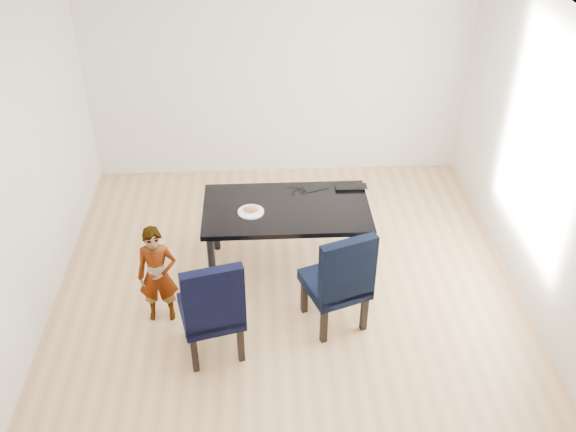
{
  "coord_description": "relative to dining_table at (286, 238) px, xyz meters",
  "views": [
    {
      "loc": [
        -0.25,
        -4.61,
        4.16
      ],
      "look_at": [
        0.0,
        0.2,
        0.85
      ],
      "focal_mm": 40.0,
      "sensor_mm": 36.0,
      "label": 1
    }
  ],
  "objects": [
    {
      "name": "plate",
      "position": [
        -0.34,
        -0.08,
        0.38
      ],
      "size": [
        0.32,
        0.32,
        0.01
      ],
      "primitive_type": "cylinder",
      "rotation": [
        0.0,
        0.0,
        0.38
      ],
      "color": "white",
      "rests_on": "dining_table"
    },
    {
      "name": "chair_right",
      "position": [
        0.39,
        -0.78,
        0.15
      ],
      "size": [
        0.65,
        0.67,
        1.05
      ],
      "primitive_type": "cube",
      "rotation": [
        0.0,
        0.0,
        0.35
      ],
      "color": "black",
      "rests_on": "floor"
    },
    {
      "name": "chair_left",
      "position": [
        -0.69,
        -1.08,
        0.14
      ],
      "size": [
        0.61,
        0.63,
        1.04
      ],
      "primitive_type": "cube",
      "rotation": [
        0.0,
        0.0,
        0.25
      ],
      "color": "black",
      "rests_on": "floor"
    },
    {
      "name": "wall_left",
      "position": [
        -2.25,
        -0.5,
        0.98
      ],
      "size": [
        0.01,
        5.0,
        2.7
      ],
      "primitive_type": "cube",
      "color": "white",
      "rests_on": "ground"
    },
    {
      "name": "sandwich",
      "position": [
        -0.34,
        -0.08,
        0.42
      ],
      "size": [
        0.16,
        0.08,
        0.06
      ],
      "primitive_type": "ellipsoid",
      "rotation": [
        0.0,
        0.0,
        -0.04
      ],
      "color": "#C56F46",
      "rests_on": "plate"
    },
    {
      "name": "cable_tangle",
      "position": [
        0.14,
        0.25,
        0.38
      ],
      "size": [
        0.15,
        0.15,
        0.01
      ],
      "primitive_type": "torus",
      "rotation": [
        0.0,
        0.0,
        -0.0
      ],
      "color": "black",
      "rests_on": "dining_table"
    },
    {
      "name": "floor",
      "position": [
        0.0,
        -0.5,
        -0.38
      ],
      "size": [
        4.5,
        5.0,
        0.01
      ],
      "primitive_type": "cube",
      "color": "tan",
      "rests_on": "ground"
    },
    {
      "name": "dining_table",
      "position": [
        0.0,
        0.0,
        0.0
      ],
      "size": [
        1.6,
        0.9,
        0.75
      ],
      "primitive_type": "cube",
      "color": "black",
      "rests_on": "floor"
    },
    {
      "name": "child",
      "position": [
        -1.18,
        -0.65,
        0.12
      ],
      "size": [
        0.37,
        0.25,
        0.99
      ],
      "primitive_type": "imported",
      "rotation": [
        0.0,
        0.0,
        0.02
      ],
      "color": "orange",
      "rests_on": "floor"
    },
    {
      "name": "wall_front",
      "position": [
        0.0,
        -3.0,
        0.98
      ],
      "size": [
        4.5,
        0.01,
        2.7
      ],
      "primitive_type": "cube",
      "color": "silver",
      "rests_on": "ground"
    },
    {
      "name": "wall_back",
      "position": [
        0.0,
        2.0,
        0.98
      ],
      "size": [
        4.5,
        0.01,
        2.7
      ],
      "primitive_type": "cube",
      "color": "silver",
      "rests_on": "ground"
    },
    {
      "name": "wall_right",
      "position": [
        2.25,
        -0.5,
        0.98
      ],
      "size": [
        0.01,
        5.0,
        2.7
      ],
      "primitive_type": "cube",
      "color": "silver",
      "rests_on": "ground"
    },
    {
      "name": "ceiling",
      "position": [
        0.0,
        -0.5,
        2.33
      ],
      "size": [
        4.5,
        5.0,
        0.01
      ],
      "primitive_type": "cube",
      "color": "white",
      "rests_on": "wall_back"
    },
    {
      "name": "laptop",
      "position": [
        0.67,
        0.35,
        0.39
      ],
      "size": [
        0.32,
        0.21,
        0.03
      ],
      "primitive_type": "imported",
      "rotation": [
        0.0,
        0.0,
        3.13
      ],
      "color": "black",
      "rests_on": "dining_table"
    }
  ]
}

